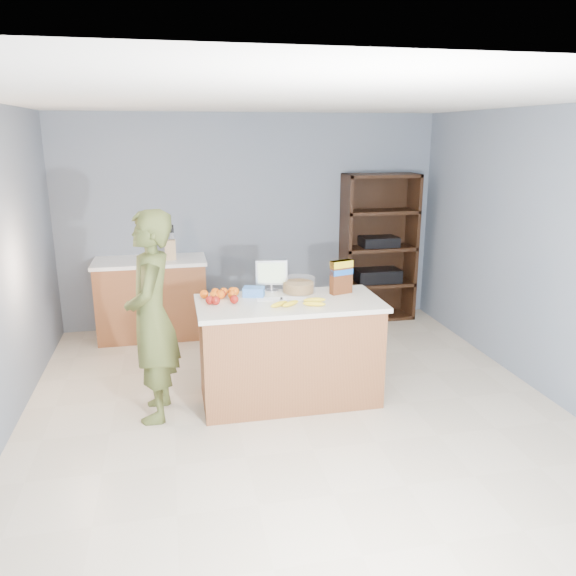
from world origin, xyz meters
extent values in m
cube|color=beige|center=(0.00, 0.00, 0.00)|extent=(4.50, 5.00, 0.02)
cube|color=slate|center=(0.00, 2.50, 1.25)|extent=(4.50, 0.02, 2.50)
cube|color=slate|center=(0.00, -2.50, 1.25)|extent=(4.50, 0.02, 2.50)
cube|color=slate|center=(2.25, 0.00, 1.25)|extent=(0.02, 5.00, 2.50)
cube|color=white|center=(0.00, 0.00, 2.50)|extent=(4.50, 5.00, 0.02)
cube|color=brown|center=(0.00, 0.30, 0.43)|extent=(1.50, 0.70, 0.86)
cube|color=silver|center=(0.00, 0.30, 0.88)|extent=(1.56, 0.76, 0.04)
cube|color=black|center=(0.00, 0.30, 0.05)|extent=(1.46, 0.66, 0.10)
cube|color=brown|center=(-1.20, 2.20, 0.43)|extent=(1.20, 0.60, 0.86)
cube|color=white|center=(-1.20, 2.20, 0.88)|extent=(1.24, 0.62, 0.04)
cube|color=black|center=(1.55, 2.48, 0.90)|extent=(0.90, 0.04, 1.80)
cube|color=black|center=(1.12, 2.30, 0.90)|extent=(0.04, 0.40, 1.80)
cube|color=black|center=(1.98, 2.30, 0.90)|extent=(0.04, 0.40, 1.80)
cube|color=black|center=(1.55, 2.30, 0.02)|extent=(0.90, 0.40, 0.04)
cube|color=black|center=(1.55, 2.30, 0.45)|extent=(0.90, 0.40, 0.04)
cube|color=black|center=(1.55, 2.30, 0.90)|extent=(0.90, 0.40, 0.04)
cube|color=black|center=(1.55, 2.30, 1.35)|extent=(0.90, 0.40, 0.04)
cube|color=black|center=(1.55, 2.30, 1.78)|extent=(0.90, 0.40, 0.04)
cube|color=black|center=(1.55, 2.30, 0.55)|extent=(0.55, 0.32, 0.16)
cube|color=black|center=(1.55, 2.30, 0.98)|extent=(0.45, 0.30, 0.12)
imported|color=#495125|center=(-1.13, 0.24, 0.85)|extent=(0.45, 0.65, 1.71)
cube|color=tan|center=(-0.97, 2.16, 1.01)|extent=(0.12, 0.10, 0.22)
cylinder|color=black|center=(-1.01, 2.16, 1.17)|extent=(0.02, 0.02, 0.09)
cylinder|color=black|center=(-0.99, 2.16, 1.17)|extent=(0.02, 0.02, 0.09)
cylinder|color=black|center=(-0.97, 2.16, 1.17)|extent=(0.02, 0.02, 0.09)
cylinder|color=black|center=(-0.95, 2.16, 1.17)|extent=(0.02, 0.02, 0.09)
cylinder|color=black|center=(-0.93, 2.16, 1.17)|extent=(0.02, 0.02, 0.09)
cube|color=white|center=(-0.15, 0.38, 0.90)|extent=(0.23, 0.12, 0.00)
cube|color=white|center=(0.05, 0.36, 0.90)|extent=(0.24, 0.17, 0.00)
ellipsoid|color=yellow|center=(-0.11, 0.16, 0.92)|extent=(0.18, 0.14, 0.04)
ellipsoid|color=yellow|center=(-0.02, 0.16, 0.92)|extent=(0.18, 0.15, 0.04)
ellipsoid|color=yellow|center=(0.20, 0.22, 0.92)|extent=(0.19, 0.05, 0.04)
ellipsoid|color=yellow|center=(0.17, 0.11, 0.92)|extent=(0.19, 0.11, 0.04)
sphere|color=maroon|center=(-0.55, 0.49, 0.94)|extent=(0.07, 0.07, 0.07)
sphere|color=maroon|center=(-0.46, 0.32, 0.94)|extent=(0.07, 0.07, 0.07)
sphere|color=maroon|center=(-0.66, 0.34, 0.94)|extent=(0.07, 0.07, 0.07)
sphere|color=maroon|center=(-0.62, 0.31, 0.94)|extent=(0.07, 0.07, 0.07)
sphere|color=orange|center=(-0.62, 0.46, 0.94)|extent=(0.07, 0.07, 0.07)
sphere|color=orange|center=(-0.60, 0.56, 0.94)|extent=(0.07, 0.07, 0.07)
sphere|color=orange|center=(-0.46, 0.44, 0.94)|extent=(0.07, 0.07, 0.07)
sphere|color=orange|center=(-0.43, 0.55, 0.94)|extent=(0.07, 0.07, 0.07)
sphere|color=orange|center=(-0.70, 0.53, 0.94)|extent=(0.07, 0.07, 0.07)
sphere|color=orange|center=(-0.56, 0.48, 0.94)|extent=(0.07, 0.07, 0.07)
sphere|color=orange|center=(-0.45, 0.56, 0.94)|extent=(0.07, 0.07, 0.07)
sphere|color=orange|center=(-0.53, 0.56, 0.94)|extent=(0.07, 0.07, 0.07)
cube|color=blue|center=(-0.27, 0.51, 0.94)|extent=(0.21, 0.17, 0.08)
cylinder|color=#267219|center=(0.14, 0.56, 0.95)|extent=(0.27, 0.27, 0.09)
cylinder|color=white|center=(0.14, 0.56, 0.97)|extent=(0.30, 0.30, 0.13)
cylinder|color=silver|center=(-0.09, 0.64, 0.91)|extent=(0.12, 0.12, 0.01)
cylinder|color=silver|center=(-0.09, 0.64, 0.94)|extent=(0.02, 0.02, 0.05)
cube|color=silver|center=(-0.09, 0.64, 1.07)|extent=(0.28, 0.07, 0.22)
cube|color=yellow|center=(-0.09, 0.62, 1.07)|extent=(0.24, 0.04, 0.18)
cube|color=#592B14|center=(0.49, 0.43, 1.05)|extent=(0.21, 0.12, 0.30)
cube|color=yellow|center=(0.49, 0.43, 1.17)|extent=(0.21, 0.13, 0.06)
cube|color=blue|center=(0.49, 0.43, 1.10)|extent=(0.21, 0.13, 0.05)
camera|label=1|loc=(-0.94, -4.13, 2.26)|focal=35.00mm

